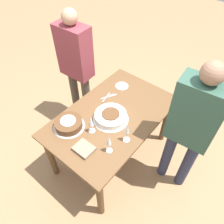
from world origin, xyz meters
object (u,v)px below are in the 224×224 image
at_px(wine_glass_near, 91,122).
at_px(wine_glass_far, 109,141).
at_px(cake_center_white, 111,117).
at_px(person_cutting, 76,61).
at_px(person_watching, 192,124).
at_px(wine_glass_extra, 127,130).
at_px(cake_front_chocolate, 69,124).

height_order(wine_glass_near, wine_glass_far, wine_glass_far).
height_order(cake_center_white, person_cutting, person_cutting).
height_order(cake_center_white, person_watching, person_watching).
bearing_deg(cake_center_white, person_cutting, -111.44).
height_order(wine_glass_near, wine_glass_extra, wine_glass_extra).
relative_size(cake_center_white, wine_glass_near, 1.79).
xyz_separation_m(cake_center_white, person_watching, (-0.25, 0.72, 0.19)).
xyz_separation_m(wine_glass_far, person_watching, (-0.56, 0.48, 0.08)).
bearing_deg(wine_glass_far, cake_center_white, -142.61).
height_order(wine_glass_near, person_cutting, person_cutting).
height_order(wine_glass_far, person_cutting, person_cutting).
distance_m(cake_center_white, wine_glass_far, 0.40).
relative_size(cake_front_chocolate, person_watching, 0.19).
bearing_deg(person_watching, person_cutting, -8.07).
bearing_deg(cake_center_white, wine_glass_extra, 69.19).
height_order(cake_center_white, wine_glass_extra, wine_glass_extra).
height_order(wine_glass_far, wine_glass_extra, wine_glass_extra).
xyz_separation_m(cake_front_chocolate, wine_glass_far, (-0.04, 0.49, 0.10)).
bearing_deg(person_cutting, cake_center_white, -24.74).
distance_m(cake_front_chocolate, wine_glass_near, 0.26).
bearing_deg(wine_glass_near, cake_center_white, 169.19).
bearing_deg(cake_front_chocolate, person_watching, 121.25).
xyz_separation_m(cake_front_chocolate, wine_glass_near, (-0.10, 0.21, 0.09)).
height_order(wine_glass_far, person_watching, person_watching).
xyz_separation_m(cake_center_white, wine_glass_near, (0.24, -0.05, 0.10)).
relative_size(cake_front_chocolate, wine_glass_extra, 1.33).
bearing_deg(person_watching, wine_glass_far, 43.48).
distance_m(cake_front_chocolate, person_cutting, 0.87).
distance_m(person_cutting, person_watching, 1.52).
bearing_deg(wine_glass_extra, wine_glass_near, -68.45).
distance_m(wine_glass_near, person_watching, 0.91).
xyz_separation_m(cake_center_white, cake_front_chocolate, (0.34, -0.26, 0.00)).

